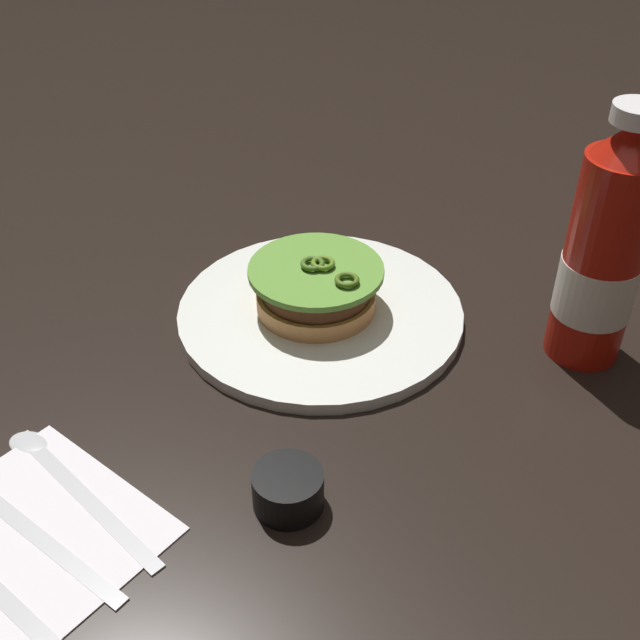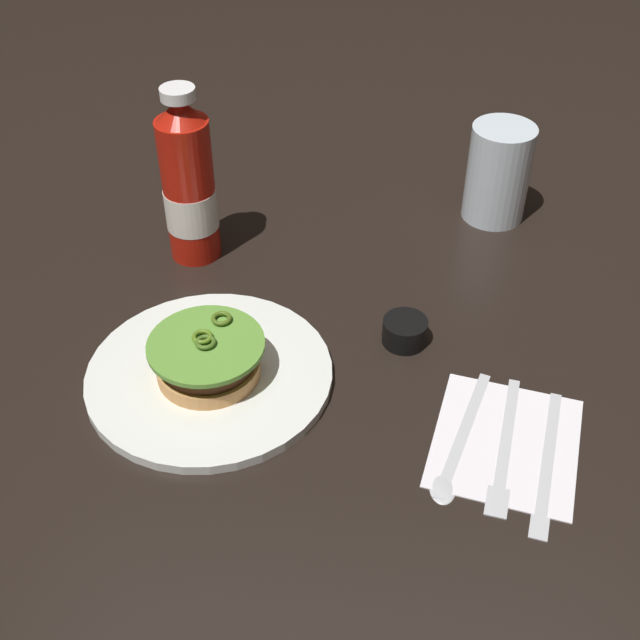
# 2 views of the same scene
# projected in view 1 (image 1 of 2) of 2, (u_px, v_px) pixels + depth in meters

# --- Properties ---
(ground_plane) EXTENTS (3.00, 3.00, 0.00)m
(ground_plane) POSITION_uv_depth(u_px,v_px,m) (413.00, 494.00, 0.60)
(ground_plane) COLOR black
(dinner_plate) EXTENTS (0.28, 0.28, 0.01)m
(dinner_plate) POSITION_uv_depth(u_px,v_px,m) (320.00, 313.00, 0.77)
(dinner_plate) COLOR white
(dinner_plate) RESTS_ON ground_plane
(burger_sandwich) EXTENTS (0.13, 0.13, 0.05)m
(burger_sandwich) POSITION_uv_depth(u_px,v_px,m) (316.00, 287.00, 0.76)
(burger_sandwich) COLOR tan
(burger_sandwich) RESTS_ON dinner_plate
(ketchup_bottle) EXTENTS (0.07, 0.07, 0.24)m
(ketchup_bottle) POSITION_uv_depth(u_px,v_px,m) (604.00, 255.00, 0.67)
(ketchup_bottle) COLOR #B4190D
(ketchup_bottle) RESTS_ON ground_plane
(condiment_cup) EXTENTS (0.05, 0.05, 0.03)m
(condiment_cup) POSITION_uv_depth(u_px,v_px,m) (288.00, 489.00, 0.58)
(condiment_cup) COLOR black
(condiment_cup) RESTS_ON ground_plane
(napkin) EXTENTS (0.19, 0.18, 0.00)m
(napkin) POSITION_uv_depth(u_px,v_px,m) (34.00, 533.00, 0.57)
(napkin) COLOR white
(napkin) RESTS_ON ground_plane
(spoon_utensil) EXTENTS (0.19, 0.07, 0.00)m
(spoon_utensil) POSITION_uv_depth(u_px,v_px,m) (62.00, 472.00, 0.61)
(spoon_utensil) COLOR silver
(spoon_utensil) RESTS_ON napkin
(fork_utensil) EXTENTS (0.19, 0.05, 0.00)m
(fork_utensil) POSITION_uv_depth(u_px,v_px,m) (17.00, 518.00, 0.57)
(fork_utensil) COLOR silver
(fork_utensil) RESTS_ON napkin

